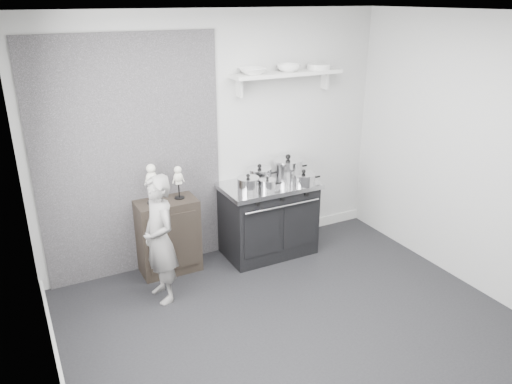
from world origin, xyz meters
The scene contains 16 objects.
ground centered at (0.00, 0.00, 0.00)m, with size 4.00×4.00×0.00m, color black.
room_shell centered at (-0.09, 0.15, 1.64)m, with size 4.02×3.62×2.71m.
wall_shelf centered at (0.80, 1.68, 2.01)m, with size 1.30×0.26×0.24m.
stove centered at (0.47, 1.48, 0.43)m, with size 1.07×0.67×0.86m.
side_cabinet centered at (-0.68, 1.61, 0.41)m, with size 0.63×0.37×0.82m, color black.
child centered at (-0.91, 1.12, 0.64)m, with size 0.47×0.31×1.29m, color slate.
pot_front_left centered at (0.17, 1.38, 0.93)m, with size 0.33×0.24×0.19m.
pot_back_left centered at (0.42, 1.59, 0.94)m, with size 0.36×0.28×0.20m.
pot_back_right centered at (0.78, 1.58, 0.96)m, with size 0.43×0.34×0.27m.
pot_front_right centered at (0.81, 1.28, 0.92)m, with size 0.35×0.27×0.17m.
pot_front_center centered at (0.37, 1.32, 0.92)m, with size 0.27×0.18×0.15m.
skeleton_full centered at (-0.81, 1.61, 1.06)m, with size 0.14×0.09×0.49m, color silver, non-canonical shape.
skeleton_torso centered at (-0.53, 1.61, 1.02)m, with size 0.11×0.07×0.41m, color silver, non-canonical shape.
bowl_large centered at (0.37, 1.67, 2.07)m, with size 0.28×0.28×0.07m, color white.
bowl_small centered at (0.81, 1.67, 2.08)m, with size 0.25×0.25×0.08m, color white.
plate_stack centered at (1.21, 1.67, 2.07)m, with size 0.27×0.27×0.06m, color silver.
Camera 1 is at (-2.05, -3.09, 2.81)m, focal length 35.00 mm.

